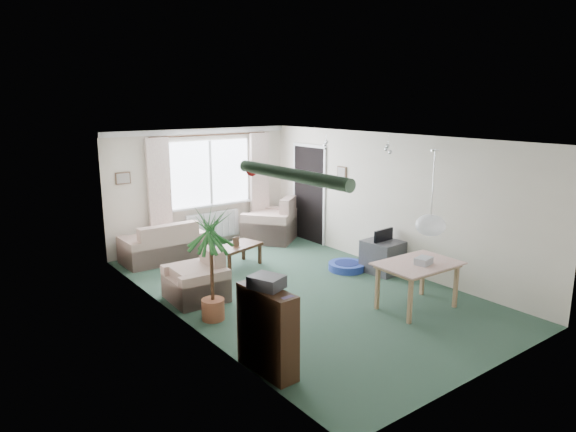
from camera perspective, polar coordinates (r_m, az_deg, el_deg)
ground at (r=8.27m, az=1.26°, el=-8.16°), size 6.50×6.50×0.00m
window at (r=10.65m, az=-8.67°, el=4.78°), size 1.80×0.03×1.30m
curtain_rod at (r=10.50m, az=-8.60°, el=8.89°), size 2.60×0.03×0.03m
curtain_left at (r=10.11m, az=-14.10°, el=2.79°), size 0.45×0.08×2.00m
curtain_right at (r=11.18m, az=-3.18°, el=4.09°), size 0.45×0.08×2.00m
radiator at (r=10.82m, az=-8.37°, el=-1.02°), size 1.20×0.10×0.55m
doorway at (r=10.86m, az=2.36°, el=2.40°), size 0.03×0.95×2.00m
pendant_lamp at (r=6.42m, az=15.56°, el=-1.00°), size 0.36×0.36×0.36m
tinsel_garland at (r=4.78m, az=0.31°, el=4.63°), size 1.60×1.60×0.12m
bauble_cluster_a at (r=9.28m, az=4.24°, el=8.20°), size 0.20×0.20×0.20m
bauble_cluster_b at (r=8.63m, az=11.05°, el=7.65°), size 0.20×0.20×0.20m
wall_picture_back at (r=9.93m, az=-17.87°, el=4.02°), size 0.28×0.03×0.22m
wall_picture_right at (r=10.03m, az=5.99°, el=4.65°), size 0.03×0.24×0.30m
sofa at (r=9.90m, az=-13.75°, el=-2.73°), size 1.49×0.80×0.74m
armchair_corner at (r=11.00m, az=-2.01°, el=-0.29°), size 1.44×1.43×0.94m
armchair_left at (r=7.89m, az=-10.23°, el=-6.57°), size 0.82×0.86×0.74m
coffee_table at (r=9.32m, az=-5.71°, el=-4.45°), size 1.01×0.73×0.41m
photo_frame at (r=9.21m, az=-5.80°, el=-2.83°), size 0.12×0.02×0.16m
bookshelf at (r=5.76m, az=-2.32°, el=-12.64°), size 0.31×0.81×0.97m
hifi_box at (r=5.58m, az=-2.38°, el=-7.33°), size 0.38×0.43×0.14m
houseplant at (r=7.01m, az=-8.49°, el=-5.41°), size 0.83×0.83×1.57m
dining_table at (r=7.69m, az=14.12°, el=-7.58°), size 1.09×0.74×0.67m
gift_box at (r=7.51m, az=14.83°, el=-4.92°), size 0.28×0.23×0.12m
tv_cube at (r=9.15m, az=10.47°, el=-4.45°), size 0.61×0.66×0.56m
pet_bed at (r=9.22m, az=6.53°, el=-5.59°), size 0.83×0.83×0.13m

